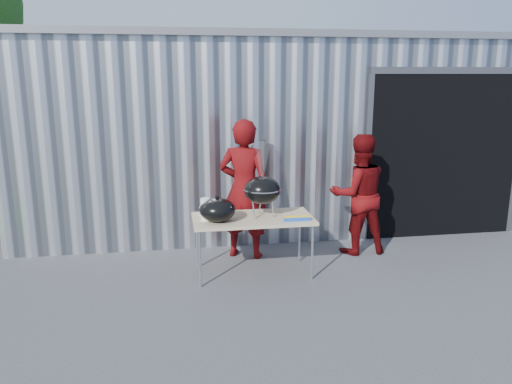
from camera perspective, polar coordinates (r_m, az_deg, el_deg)
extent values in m
plane|color=#3E3E41|center=(5.92, -0.83, -11.60)|extent=(80.00, 80.00, 0.00)
cube|color=silver|center=(10.19, -0.40, 7.71)|extent=(8.00, 6.00, 3.00)
cube|color=slate|center=(10.16, -0.41, 16.44)|extent=(8.20, 6.20, 0.10)
cube|color=black|center=(8.71, 18.78, 4.39)|extent=(2.40, 1.20, 2.50)
cube|color=#4C4C51|center=(8.13, 21.40, 12.81)|extent=(2.52, 0.08, 0.10)
cube|color=tan|center=(6.26, -0.36, -3.07)|extent=(1.50, 0.75, 0.04)
cylinder|color=silver|center=(6.01, -6.43, -7.63)|extent=(0.03, 0.03, 0.71)
cylinder|color=silver|center=(6.23, 6.44, -6.88)|extent=(0.03, 0.03, 0.71)
cylinder|color=silver|center=(6.60, -6.74, -5.69)|extent=(0.03, 0.03, 0.71)
cylinder|color=silver|center=(6.80, 4.99, -5.08)|extent=(0.03, 0.03, 0.71)
ellipsoid|color=black|center=(6.20, 0.72, 0.23)|extent=(0.45, 0.45, 0.34)
cylinder|color=silver|center=(6.19, 0.72, 0.34)|extent=(0.46, 0.46, 0.02)
cylinder|color=silver|center=(6.19, 0.72, 0.46)|extent=(0.44, 0.44, 0.01)
cylinder|color=silver|center=(6.38, 0.49, -1.43)|extent=(0.02, 0.02, 0.24)
cylinder|color=silver|center=(6.17, -0.28, -1.97)|extent=(0.02, 0.02, 0.24)
cylinder|color=silver|center=(6.21, 1.93, -1.87)|extent=(0.02, 0.02, 0.24)
cylinder|color=#D46A4C|center=(6.17, -0.57, 0.54)|extent=(0.02, 0.14, 0.02)
cylinder|color=#D46A4C|center=(6.17, -0.24, 0.55)|extent=(0.02, 0.14, 0.02)
cylinder|color=#D46A4C|center=(6.18, 0.08, 0.56)|extent=(0.02, 0.14, 0.02)
cylinder|color=#D46A4C|center=(6.18, 0.40, 0.57)|extent=(0.02, 0.14, 0.02)
cylinder|color=#D46A4C|center=(6.19, 0.72, 0.59)|extent=(0.02, 0.14, 0.02)
cylinder|color=#D46A4C|center=(6.19, 1.04, 0.60)|extent=(0.02, 0.14, 0.02)
cylinder|color=#D46A4C|center=(6.20, 1.36, 0.61)|extent=(0.02, 0.14, 0.02)
cylinder|color=#D46A4C|center=(6.21, 1.68, 0.62)|extent=(0.02, 0.14, 0.02)
cylinder|color=#D46A4C|center=(6.21, 2.00, 0.63)|extent=(0.02, 0.14, 0.02)
cone|color=silver|center=(6.13, 0.73, 3.19)|extent=(0.20, 0.20, 0.55)
ellipsoid|color=black|center=(6.06, -4.42, -2.05)|extent=(0.44, 0.44, 0.29)
cylinder|color=black|center=(6.02, -4.45, -0.60)|extent=(0.05, 0.05, 0.03)
cylinder|color=white|center=(6.10, -5.79, -2.00)|extent=(0.12, 0.12, 0.28)
cube|color=white|center=(6.37, -5.54, -2.18)|extent=(0.20, 0.15, 0.10)
cube|color=blue|center=(6.11, 4.72, -3.09)|extent=(0.32, 0.06, 0.05)
cube|color=yellow|center=(6.10, 4.72, -2.81)|extent=(0.32, 0.06, 0.01)
imported|color=#540709|center=(6.82, -1.35, 0.31)|extent=(0.83, 0.70, 1.92)
imported|color=#540709|center=(7.16, 11.63, -0.26)|extent=(0.83, 0.65, 1.70)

